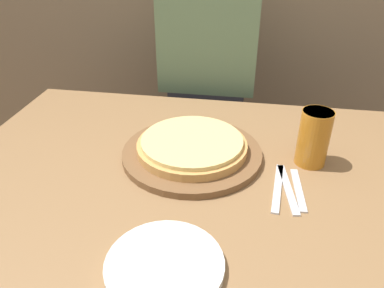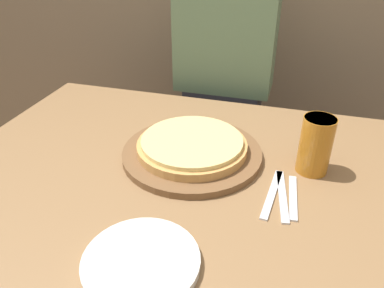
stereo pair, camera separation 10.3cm
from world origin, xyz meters
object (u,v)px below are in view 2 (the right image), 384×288
dinner_knife (282,195)px  diner_person (223,101)px  pizza_on_board (192,149)px  beer_glass (316,143)px  spoon (293,197)px  dinner_plate (141,262)px  fork (272,194)px

dinner_knife → diner_person: bearing=112.7°
pizza_on_board → beer_glass: size_ratio=2.51×
beer_glass → spoon: size_ratio=0.92×
dinner_plate → dinner_knife: dinner_plate is taller
spoon → pizza_on_board: bearing=158.7°
dinner_knife → spoon: (0.02, 0.00, 0.00)m
dinner_plate → dinner_knife: bearing=49.6°
dinner_plate → dinner_knife: size_ratio=1.15×
pizza_on_board → spoon: (0.28, -0.11, -0.02)m
dinner_plate → dinner_knife: (0.25, 0.29, -0.01)m
spoon → diner_person: (-0.31, 0.68, -0.09)m
pizza_on_board → fork: size_ratio=1.96×
dinner_knife → fork: bearing=180.0°
pizza_on_board → spoon: pizza_on_board is taller
pizza_on_board → beer_glass: bearing=3.9°
pizza_on_board → dinner_knife: bearing=-23.1°
dinner_knife → pizza_on_board: bearing=156.9°
dinner_plate → diner_person: bearing=92.4°
pizza_on_board → dinner_plate: pizza_on_board is taller
beer_glass → dinner_plate: (-0.31, -0.42, -0.08)m
dinner_plate → pizza_on_board: bearing=91.9°
dinner_knife → diner_person: 0.75m
fork → beer_glass: bearing=56.1°
dinner_plate → spoon: bearing=46.9°
pizza_on_board → beer_glass: 0.33m
fork → spoon: size_ratio=1.18×
dinner_plate → diner_person: diner_person is taller
diner_person → pizza_on_board: bearing=-87.2°
beer_glass → spoon: bearing=-106.4°
fork → diner_person: diner_person is taller
pizza_on_board → beer_glass: (0.32, 0.02, 0.06)m
fork → diner_person: bearing=110.9°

